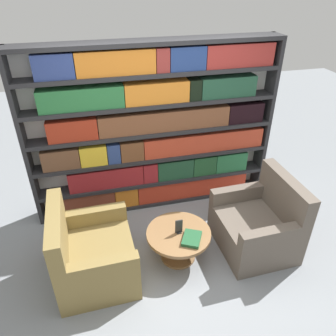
% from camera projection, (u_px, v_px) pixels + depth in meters
% --- Properties ---
extents(ground_plane, '(14.00, 14.00, 0.00)m').
position_uv_depth(ground_plane, '(180.00, 267.00, 3.72)').
color(ground_plane, gray).
extents(bookshelf, '(3.18, 0.30, 2.22)m').
position_uv_depth(bookshelf, '(156.00, 132.00, 4.22)').
color(bookshelf, silver).
rests_on(bookshelf, ground_plane).
extents(armchair_left, '(0.83, 0.93, 0.91)m').
position_uv_depth(armchair_left, '(91.00, 255.00, 3.47)').
color(armchair_left, olive).
rests_on(armchair_left, ground_plane).
extents(armchair_right, '(0.83, 0.93, 0.91)m').
position_uv_depth(armchair_right, '(258.00, 225.00, 3.87)').
color(armchair_right, brown).
rests_on(armchair_right, ground_plane).
extents(coffee_table, '(0.73, 0.73, 0.38)m').
position_uv_depth(coffee_table, '(179.00, 239.00, 3.71)').
color(coffee_table, brown).
rests_on(coffee_table, ground_plane).
extents(table_sign, '(0.08, 0.06, 0.18)m').
position_uv_depth(table_sign, '(179.00, 227.00, 3.61)').
color(table_sign, black).
rests_on(table_sign, coffee_table).
extents(stray_book, '(0.28, 0.31, 0.04)m').
position_uv_depth(stray_book, '(192.00, 239.00, 3.54)').
color(stray_book, '#1E512D').
rests_on(stray_book, coffee_table).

